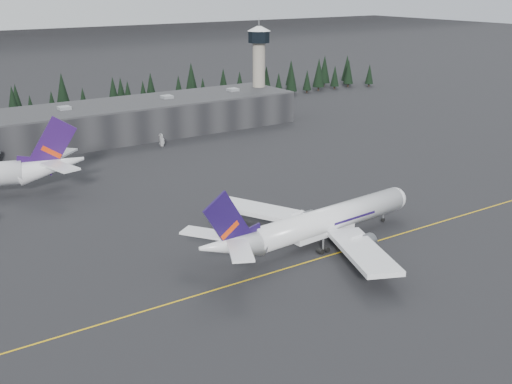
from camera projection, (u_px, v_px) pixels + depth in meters
ground at (309, 257)px, 136.22m from camera, size 1400.00×1400.00×0.00m
taxiline at (315, 260)px, 134.65m from camera, size 400.00×0.40×0.02m
terminal at (93, 124)px, 232.31m from camera, size 160.00×30.00×12.60m
control_tower at (259, 61)px, 269.33m from camera, size 10.00×10.00×37.70m
treeline at (60, 105)px, 260.96m from camera, size 360.00×20.00×15.00m
jet_main at (314, 224)px, 140.49m from camera, size 60.32×55.53×17.73m
gse_vehicle_b at (162, 144)px, 225.77m from camera, size 4.82×2.26×1.60m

